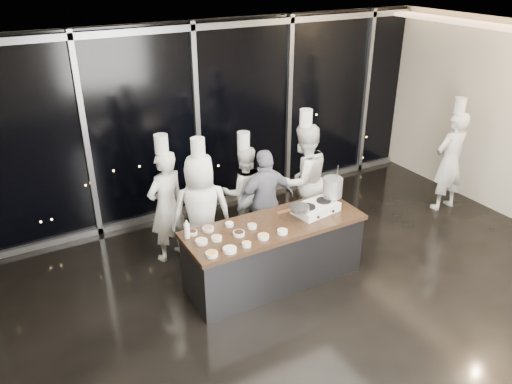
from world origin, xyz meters
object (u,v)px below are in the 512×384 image
Objects in this scene: guest at (266,200)px; chef_right at (303,180)px; chef_far_left at (167,205)px; chef_left at (201,211)px; chef_center at (244,191)px; demo_counter at (274,252)px; stock_pot at (333,187)px; stove at (316,208)px; chef_side at (450,160)px; frying_pan at (298,208)px.

guest is 0.78m from chef_right.
chef_left is (0.35, -0.43, 0.00)m from chef_far_left.
chef_center is 0.94m from chef_right.
chef_right is (1.10, 0.95, 0.47)m from demo_counter.
stock_pot is at bearing 4.15° from demo_counter.
stock_pot is at bearing 2.91° from stove.
guest is 0.80× the size of chef_side.
stock_pot is (0.32, 0.06, 0.21)m from stove.
chef_far_left is at bearing -35.45° from chef_left.
chef_center is at bearing 120.68° from stock_pot.
stove is at bearing 112.80° from guest.
stove is at bearing -168.61° from stock_pot.
chef_left is at bearing 131.18° from frying_pan.
chef_side reaches higher than chef_far_left.
chef_left is 1.13× the size of chef_center.
stove is 2.13m from chef_far_left.
chef_side is at bearing -1.07° from stove.
frying_pan is 0.89m from guest.
chef_right is at bearing 82.66° from stock_pot.
chef_far_left is at bearing 149.22° from stock_pot.
chef_far_left is 1.20× the size of guest.
chef_far_left is 4.89m from chef_side.
stock_pot is 0.14× the size of chef_side.
chef_right is (0.11, 0.88, -0.26)m from stock_pot.
stove is 3.13m from chef_side.
chef_far_left is 0.96× the size of chef_side.
stock_pot reaches higher than stove.
demo_counter is 1.16m from chef_left.
demo_counter is at bearing 144.78° from chef_left.
guest reaches higher than stove.
stove is at bearing 7.82° from chef_side.
chef_left is at bearing 129.22° from demo_counter.
chef_side is (3.43, 0.45, -0.16)m from frying_pan.
chef_far_left reaches higher than demo_counter.
demo_counter is 1.28× the size of chef_far_left.
chef_center is at bearing -27.97° from chef_right.
frying_pan is 0.26× the size of chef_left.
chef_center reaches higher than guest.
stock_pot is at bearing 7.36° from chef_side.
chef_center is at bearing -14.03° from chef_side.
stove reaches higher than demo_counter.
chef_right reaches higher than frying_pan.
chef_right reaches higher than chef_center.
chef_far_left is 0.94× the size of chef_right.
demo_counter is 1.70m from chef_far_left.
frying_pan is (0.35, -0.04, 0.61)m from demo_counter.
chef_far_left is at bearing -17.34° from guest.
demo_counter is at bearing 68.44° from guest.
demo_counter is 0.70m from frying_pan.
chef_far_left is 1.29m from chef_center.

